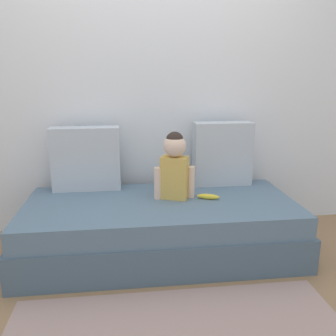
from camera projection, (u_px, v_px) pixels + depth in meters
name	position (u px, v px, depth m)	size (l,w,h in m)	color
ground_plane	(161.00, 252.00, 2.70)	(12.00, 12.00, 0.00)	#93704C
back_wall	(153.00, 87.00, 2.96)	(5.23, 0.10, 2.43)	silver
couch	(161.00, 227.00, 2.65)	(2.03, 0.92, 0.41)	#495F70
throw_pillow_left	(86.00, 159.00, 2.81)	(0.54, 0.16, 0.50)	#B2BCC6
throw_pillow_right	(222.00, 154.00, 2.94)	(0.48, 0.16, 0.53)	#B2BCC6
toddler	(175.00, 164.00, 2.59)	(0.31, 0.19, 0.50)	gold
banana	(208.00, 196.00, 2.63)	(0.17, 0.04, 0.04)	yellow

